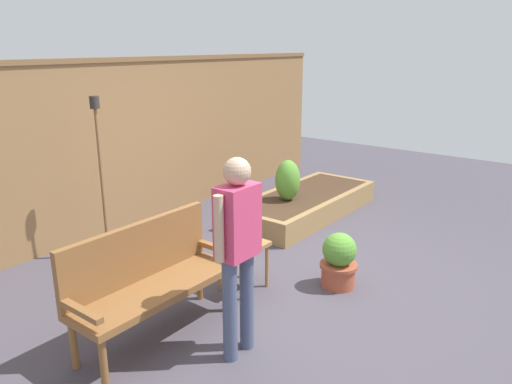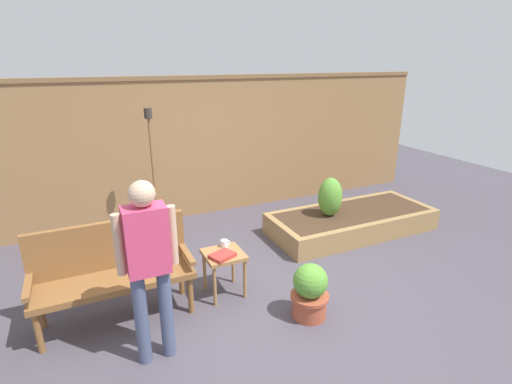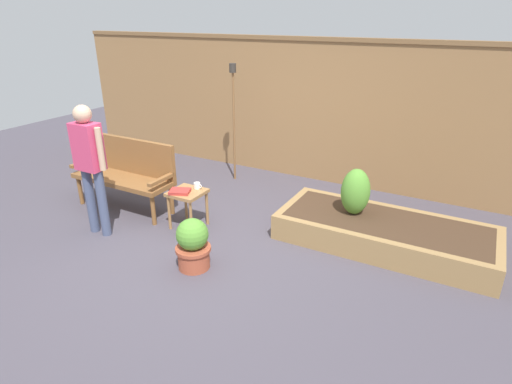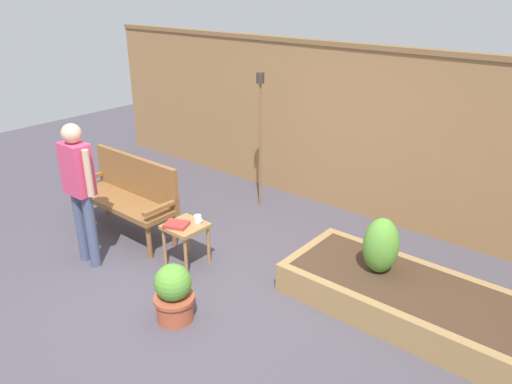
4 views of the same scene
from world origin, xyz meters
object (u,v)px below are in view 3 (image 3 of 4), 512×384
at_px(side_table, 187,197).
at_px(person_by_bench, 90,160).
at_px(shrub_near_bench, 355,192).
at_px(tiki_torch, 233,103).
at_px(cup_on_table, 197,186).
at_px(garden_bench, 127,169).
at_px(potted_boxwood, 193,244).
at_px(book_on_table, 180,191).

xyz_separation_m(side_table, person_by_bench, (-0.85, -0.65, 0.54)).
bearing_deg(shrub_near_bench, tiki_torch, 157.06).
bearing_deg(cup_on_table, garden_bench, -178.78).
bearing_deg(side_table, person_by_bench, -142.68).
bearing_deg(potted_boxwood, shrub_near_bench, 49.53).
xyz_separation_m(tiki_torch, person_by_bench, (-0.49, -2.33, -0.29)).
distance_m(side_table, book_on_table, 0.14).
xyz_separation_m(cup_on_table, shrub_near_bench, (1.79, 0.62, 0.06)).
relative_size(side_table, person_by_bench, 0.31).
xyz_separation_m(book_on_table, tiki_torch, (-0.31, 1.76, 0.72)).
bearing_deg(book_on_table, potted_boxwood, -66.71).
height_order(book_on_table, shrub_near_bench, shrub_near_bench).
xyz_separation_m(potted_boxwood, person_by_bench, (-1.45, 0.07, 0.66)).
relative_size(cup_on_table, book_on_table, 0.46).
bearing_deg(cup_on_table, book_on_table, -116.33).
relative_size(book_on_table, person_by_bench, 0.15).
xyz_separation_m(potted_boxwood, shrub_near_bench, (1.25, 1.46, 0.30)).
relative_size(garden_bench, side_table, 3.00).
xyz_separation_m(cup_on_table, person_by_bench, (-0.91, -0.78, 0.42)).
relative_size(garden_bench, shrub_near_bench, 2.62).
xyz_separation_m(cup_on_table, potted_boxwood, (0.55, -0.85, -0.24)).
bearing_deg(potted_boxwood, tiki_torch, 111.84).
bearing_deg(tiki_torch, garden_bench, -114.61).
xyz_separation_m(potted_boxwood, tiki_torch, (-0.96, 2.40, 0.95)).
height_order(book_on_table, person_by_bench, person_by_bench).
distance_m(side_table, potted_boxwood, 0.95).
height_order(side_table, shrub_near_bench, shrub_near_bench).
height_order(garden_bench, tiki_torch, tiki_torch).
bearing_deg(book_on_table, side_table, 39.59).
bearing_deg(cup_on_table, person_by_bench, -139.51).
xyz_separation_m(garden_bench, person_by_bench, (0.23, -0.75, 0.39)).
distance_m(garden_bench, potted_boxwood, 1.89).
bearing_deg(garden_bench, tiki_torch, 65.39).
xyz_separation_m(book_on_table, shrub_near_bench, (1.90, 0.83, 0.08)).
relative_size(garden_bench, potted_boxwood, 2.58).
distance_m(potted_boxwood, tiki_torch, 2.75).
height_order(garden_bench, book_on_table, garden_bench).
bearing_deg(cup_on_table, shrub_near_bench, 18.99).
bearing_deg(cup_on_table, tiki_torch, 105.01).
height_order(book_on_table, tiki_torch, tiki_torch).
height_order(potted_boxwood, tiki_torch, tiki_torch).
bearing_deg(garden_bench, shrub_near_bench, 12.34).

